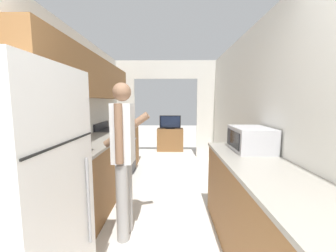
{
  "coord_description": "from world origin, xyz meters",
  "views": [
    {
      "loc": [
        0.15,
        -0.58,
        1.47
      ],
      "look_at": [
        0.1,
        2.56,
        1.1
      ],
      "focal_mm": 22.0,
      "sensor_mm": 36.0,
      "label": 1
    }
  ],
  "objects_px": {
    "range_oven": "(117,152)",
    "microwave": "(251,139)",
    "television": "(170,122)",
    "tv_cabinet": "(170,139)",
    "person": "(123,156)",
    "refrigerator": "(10,200)"
  },
  "relations": [
    {
      "from": "range_oven",
      "to": "television",
      "type": "relative_size",
      "value": 1.7
    },
    {
      "from": "refrigerator",
      "to": "person",
      "type": "height_order",
      "value": "refrigerator"
    },
    {
      "from": "tv_cabinet",
      "to": "range_oven",
      "type": "bearing_deg",
      "value": -117.17
    },
    {
      "from": "television",
      "to": "microwave",
      "type": "bearing_deg",
      "value": -76.11
    },
    {
      "from": "television",
      "to": "tv_cabinet",
      "type": "bearing_deg",
      "value": 90.0
    },
    {
      "from": "range_oven",
      "to": "person",
      "type": "bearing_deg",
      "value": -72.79
    },
    {
      "from": "range_oven",
      "to": "microwave",
      "type": "bearing_deg",
      "value": -41.15
    },
    {
      "from": "refrigerator",
      "to": "person",
      "type": "relative_size",
      "value": 1.02
    },
    {
      "from": "person",
      "to": "microwave",
      "type": "bearing_deg",
      "value": -80.58
    },
    {
      "from": "person",
      "to": "television",
      "type": "height_order",
      "value": "person"
    },
    {
      "from": "refrigerator",
      "to": "person",
      "type": "xyz_separation_m",
      "value": [
        0.52,
        0.89,
        0.05
      ]
    },
    {
      "from": "microwave",
      "to": "television",
      "type": "height_order",
      "value": "microwave"
    },
    {
      "from": "person",
      "to": "television",
      "type": "relative_size",
      "value": 2.68
    },
    {
      "from": "range_oven",
      "to": "person",
      "type": "height_order",
      "value": "person"
    },
    {
      "from": "range_oven",
      "to": "television",
      "type": "bearing_deg",
      "value": 62.35
    },
    {
      "from": "tv_cabinet",
      "to": "refrigerator",
      "type": "bearing_deg",
      "value": -101.5
    },
    {
      "from": "range_oven",
      "to": "tv_cabinet",
      "type": "distance_m",
      "value": 2.33
    },
    {
      "from": "range_oven",
      "to": "television",
      "type": "distance_m",
      "value": 2.32
    },
    {
      "from": "range_oven",
      "to": "microwave",
      "type": "xyz_separation_m",
      "value": [
        1.99,
        -1.74,
        0.59
      ]
    },
    {
      "from": "range_oven",
      "to": "person",
      "type": "relative_size",
      "value": 0.64
    },
    {
      "from": "microwave",
      "to": "refrigerator",
      "type": "bearing_deg",
      "value": -151.12
    },
    {
      "from": "person",
      "to": "tv_cabinet",
      "type": "relative_size",
      "value": 2.15
    }
  ]
}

